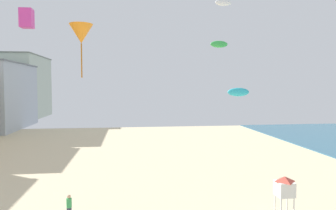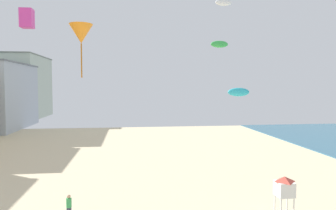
% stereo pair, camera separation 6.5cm
% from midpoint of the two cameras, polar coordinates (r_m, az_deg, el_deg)
% --- Properties ---
extents(boardwalk_hotel_distant, '(13.54, 22.31, 17.01)m').
position_cam_midpoint_polar(boardwalk_hotel_distant, '(95.90, -25.47, 2.96)').
color(boardwalk_hotel_distant, '#B7C6B2').
rests_on(boardwalk_hotel_distant, ground).
extents(kite_flyer, '(0.34, 0.34, 1.64)m').
position_cam_midpoint_polar(kite_flyer, '(22.46, -17.34, -16.91)').
color(kite_flyer, '#383D4C').
rests_on(kite_flyer, ground).
extents(lifeguard_stand, '(1.10, 1.10, 2.55)m').
position_cam_midpoint_polar(lifeguard_stand, '(23.53, 20.33, -13.66)').
color(lifeguard_stand, white).
rests_on(lifeguard_stand, ground).
extents(kite_white_parafoil, '(1.83, 0.51, 0.71)m').
position_cam_midpoint_polar(kite_white_parafoil, '(36.40, 10.04, 17.75)').
color(kite_white_parafoil, white).
extents(kite_magenta_box, '(1.12, 1.12, 1.76)m').
position_cam_midpoint_polar(kite_magenta_box, '(33.42, -24.04, 14.08)').
color(kite_magenta_box, '#DB3D9E').
extents(kite_cyan_parafoil, '(2.32, 0.64, 0.90)m').
position_cam_midpoint_polar(kite_cyan_parafoil, '(33.77, 12.65, 2.28)').
color(kite_cyan_parafoil, '#2DB7CC').
extents(kite_green_parafoil, '(2.39, 0.66, 0.93)m').
position_cam_midpoint_polar(kite_green_parafoil, '(44.03, 9.28, 10.77)').
color(kite_green_parafoil, green).
extents(kite_orange_delta, '(1.63, 1.63, 3.70)m').
position_cam_midpoint_polar(kite_orange_delta, '(23.20, -15.32, 12.26)').
color(kite_orange_delta, orange).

